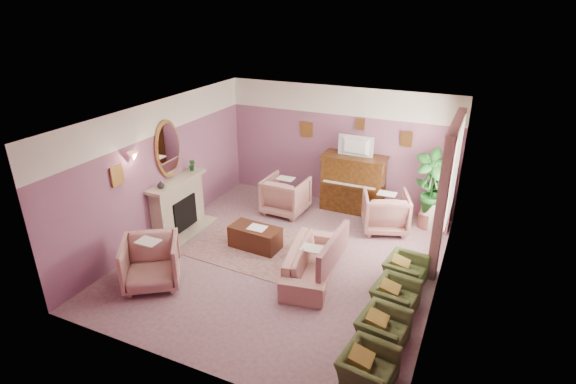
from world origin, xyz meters
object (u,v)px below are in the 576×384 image
at_px(olive_chair_c, 396,293).
at_px(side_table, 433,212).
at_px(floral_armchair_front, 151,260).
at_px(olive_chair_d, 406,267).
at_px(olive_chair_a, 368,364).
at_px(piano, 353,184).
at_px(television, 355,145).
at_px(floral_armchair_right, 385,210).
at_px(sofa, 312,256).
at_px(coffee_table, 255,237).
at_px(olive_chair_b, 383,325).
at_px(floral_armchair_left, 286,193).

bearing_deg(olive_chair_c, side_table, 87.90).
height_order(floral_armchair_front, olive_chair_d, floral_armchair_front).
bearing_deg(floral_armchair_front, olive_chair_a, -8.84).
xyz_separation_m(piano, television, (0.00, -0.05, 0.95)).
distance_m(piano, television, 0.95).
relative_size(television, floral_armchair_right, 0.84).
xyz_separation_m(sofa, olive_chair_a, (1.58, -2.02, -0.07)).
distance_m(coffee_table, sofa, 1.45).
height_order(olive_chair_a, olive_chair_b, same).
relative_size(coffee_table, olive_chair_a, 1.35).
bearing_deg(coffee_table, olive_chair_d, -0.00).
distance_m(olive_chair_b, olive_chair_c, 0.82).
bearing_deg(floral_armchair_left, television, 28.56).
height_order(floral_armchair_right, side_table, floral_armchair_right).
distance_m(sofa, side_table, 3.31).
xyz_separation_m(floral_armchair_right, side_table, (0.91, 0.59, -0.13)).
height_order(piano, sofa, piano).
distance_m(sofa, floral_armchair_left, 2.62).
distance_m(floral_armchair_left, olive_chair_b, 4.56).
distance_m(floral_armchair_left, floral_armchair_right, 2.29).
distance_m(television, floral_armchair_front, 4.98).
height_order(television, olive_chair_c, television).
bearing_deg(piano, television, -90.00).
height_order(floral_armchair_right, floral_armchair_front, same).
xyz_separation_m(sofa, floral_armchair_left, (-1.50, 2.15, 0.09)).
bearing_deg(coffee_table, olive_chair_a, -39.77).
bearing_deg(olive_chair_b, side_table, 88.33).
bearing_deg(olive_chair_c, olive_chair_d, 90.00).
height_order(television, floral_armchair_front, television).
bearing_deg(olive_chair_c, sofa, 166.44).
bearing_deg(olive_chair_d, television, 125.11).
xyz_separation_m(piano, sofa, (0.14, -2.94, -0.26)).
height_order(floral_armchair_right, olive_chair_c, floral_armchair_right).
bearing_deg(olive_chair_b, sofa, 142.78).
xyz_separation_m(olive_chair_c, side_table, (0.12, 3.22, 0.03)).
xyz_separation_m(olive_chair_d, side_table, (0.12, 2.40, 0.03)).
bearing_deg(side_table, olive_chair_a, -91.39).
relative_size(sofa, olive_chair_b, 2.60).
distance_m(olive_chair_a, olive_chair_b, 0.82).
distance_m(floral_armchair_front, side_table, 5.90).
bearing_deg(piano, coffee_table, -116.22).
bearing_deg(piano, olive_chair_d, -55.44).
xyz_separation_m(olive_chair_a, side_table, (0.12, 4.86, 0.03)).
xyz_separation_m(television, olive_chair_b, (1.72, -4.09, -1.28)).
bearing_deg(side_table, floral_armchair_right, -147.12).
bearing_deg(coffee_table, olive_chair_b, -29.02).
xyz_separation_m(piano, olive_chair_b, (1.72, -4.14, -0.33)).
xyz_separation_m(olive_chair_a, olive_chair_c, (0.00, 1.64, 0.00)).
xyz_separation_m(television, olive_chair_a, (1.72, -4.91, -1.28)).
bearing_deg(sofa, television, 92.82).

